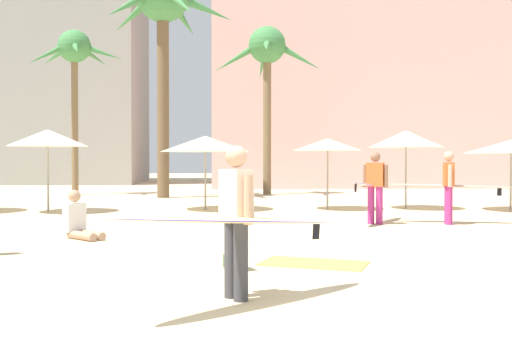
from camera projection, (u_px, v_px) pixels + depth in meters
name	position (u px, v px, depth m)	size (l,w,h in m)	color
ground	(284.00, 308.00, 6.24)	(120.00, 120.00, 0.00)	beige
hotel_pink	(404.00, 36.00, 36.12)	(22.77, 9.71, 17.92)	beige
palm_tree_far_left	(75.00, 57.00, 26.09)	(3.90, 3.92, 7.14)	brown
palm_tree_center	(267.00, 57.00, 26.37)	(4.82, 4.98, 7.36)	brown
palm_tree_right	(163.00, 11.00, 24.06)	(5.27, 5.17, 9.15)	brown
cafe_umbrella_0	(328.00, 145.00, 18.49)	(2.13, 2.13, 2.18)	gray
cafe_umbrella_1	(205.00, 144.00, 18.33)	(2.73, 2.73, 2.26)	gray
cafe_umbrella_3	(406.00, 139.00, 18.72)	(2.30, 2.30, 2.44)	gray
cafe_umbrella_5	(48.00, 138.00, 17.50)	(2.31, 2.31, 2.41)	gray
cafe_umbrella_7	(511.00, 147.00, 17.98)	(2.73, 2.73, 2.12)	gray
beach_towel	(314.00, 263.00, 8.87)	(1.52, 0.85, 0.01)	#F4CC4C
backpack	(235.00, 256.00, 8.34)	(0.31, 0.34, 0.42)	#5D8146
person_mid_center	(447.00, 185.00, 14.39)	(3.18, 1.17, 1.73)	#B7337F
person_mid_right	(79.00, 221.00, 11.73)	(0.92, 0.92, 0.94)	tan
person_mid_left	(236.00, 217.00, 6.47)	(2.61, 2.16, 1.69)	#3D3D42
person_far_right	(374.00, 185.00, 14.36)	(1.76, 2.46, 1.72)	#B7337F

